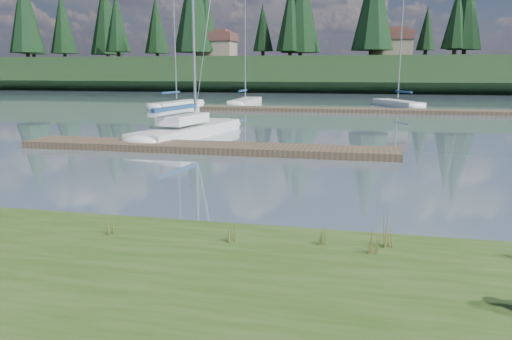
# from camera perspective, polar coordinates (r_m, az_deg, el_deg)

# --- Properties ---
(ground) EXTENTS (200.00, 200.00, 0.00)m
(ground) POSITION_cam_1_polar(r_m,az_deg,el_deg) (41.01, 8.83, 6.59)
(ground) COLOR slate
(ground) RESTS_ON ground
(ridge) EXTENTS (200.00, 20.00, 5.00)m
(ridge) POSITION_cam_1_polar(r_m,az_deg,el_deg) (83.83, 10.87, 10.66)
(ridge) COLOR black
(ridge) RESTS_ON ground
(sailboat_main) EXTENTS (3.49, 9.55, 13.43)m
(sailboat_main) POSITION_cam_1_polar(r_m,az_deg,el_deg) (26.18, -6.96, 4.88)
(sailboat_main) COLOR white
(sailboat_main) RESTS_ON ground
(dock_near) EXTENTS (16.00, 2.00, 0.30)m
(dock_near) POSITION_cam_1_polar(r_m,az_deg,el_deg) (21.11, -5.94, 2.59)
(dock_near) COLOR #4C3D2C
(dock_near) RESTS_ON ground
(dock_far) EXTENTS (26.00, 2.20, 0.30)m
(dock_far) POSITION_cam_1_polar(r_m,az_deg,el_deg) (40.92, 11.65, 6.70)
(dock_far) COLOR #4C3D2C
(dock_far) RESTS_ON ground
(sailboat_bg_0) EXTENTS (2.96, 7.94, 11.32)m
(sailboat_bg_0) POSITION_cam_1_polar(r_m,az_deg,el_deg) (45.83, -8.59, 7.50)
(sailboat_bg_0) COLOR white
(sailboat_bg_0) RESTS_ON ground
(sailboat_bg_1) EXTENTS (1.71, 8.41, 12.48)m
(sailboat_bg_1) POSITION_cam_1_polar(r_m,az_deg,el_deg) (49.26, -1.02, 7.90)
(sailboat_bg_1) COLOR white
(sailboat_bg_1) RESTS_ON ground
(sailboat_bg_3) EXTENTS (4.79, 7.87, 11.70)m
(sailboat_bg_3) POSITION_cam_1_polar(r_m,az_deg,el_deg) (48.39, 15.49, 7.43)
(sailboat_bg_3) COLOR white
(sailboat_bg_3) RESTS_ON ground
(weed_0) EXTENTS (0.17, 0.14, 0.52)m
(weed_0) POSITION_cam_1_polar(r_m,az_deg,el_deg) (8.98, -2.63, -6.82)
(weed_0) COLOR #475B23
(weed_0) RESTS_ON bank
(weed_1) EXTENTS (0.17, 0.14, 0.44)m
(weed_1) POSITION_cam_1_polar(r_m,az_deg,el_deg) (8.90, 7.51, -7.31)
(weed_1) COLOR #475B23
(weed_1) RESTS_ON bank
(weed_2) EXTENTS (0.17, 0.14, 0.66)m
(weed_2) POSITION_cam_1_polar(r_m,az_deg,el_deg) (8.97, 14.88, -6.87)
(weed_2) COLOR #475B23
(weed_2) RESTS_ON bank
(weed_3) EXTENTS (0.17, 0.14, 0.52)m
(weed_3) POSITION_cam_1_polar(r_m,az_deg,el_deg) (9.72, -16.18, -5.86)
(weed_3) COLOR #475B23
(weed_3) RESTS_ON bank
(weed_4) EXTENTS (0.17, 0.14, 0.45)m
(weed_4) POSITION_cam_1_polar(r_m,az_deg,el_deg) (8.66, 13.31, -8.05)
(weed_4) COLOR #475B23
(weed_4) RESTS_ON bank
(mud_lip) EXTENTS (60.00, 0.50, 0.14)m
(mud_lip) POSITION_cam_1_polar(r_m,az_deg,el_deg) (10.11, -3.22, -7.70)
(mud_lip) COLOR #33281C
(mud_lip) RESTS_ON ground
(conifer_0) EXTENTS (5.72, 5.72, 14.15)m
(conifer_0) POSITION_cam_1_polar(r_m,az_deg,el_deg) (97.24, -24.96, 15.90)
(conifer_0) COLOR #382619
(conifer_0) RESTS_ON ridge
(conifer_1) EXTENTS (4.40, 4.40, 11.30)m
(conifer_1) POSITION_cam_1_polar(r_m,az_deg,el_deg) (92.56, -15.62, 15.95)
(conifer_1) COLOR #382619
(conifer_1) RESTS_ON ridge
(conifer_2) EXTENTS (6.60, 6.60, 16.05)m
(conifer_2) POSITION_cam_1_polar(r_m,az_deg,el_deg) (84.10, -7.17, 18.32)
(conifer_2) COLOR #382619
(conifer_2) RESTS_ON ridge
(conifer_3) EXTENTS (4.84, 4.84, 12.25)m
(conifer_3) POSITION_cam_1_polar(r_m,az_deg,el_deg) (84.16, 3.96, 17.13)
(conifer_3) COLOR #382619
(conifer_3) RESTS_ON ridge
(conifer_4) EXTENTS (6.16, 6.16, 15.10)m
(conifer_4) POSITION_cam_1_polar(r_m,az_deg,el_deg) (77.40, 13.34, 18.37)
(conifer_4) COLOR #382619
(conifer_4) RESTS_ON ridge
(conifer_5) EXTENTS (3.96, 3.96, 10.35)m
(conifer_5) POSITION_cam_1_polar(r_m,az_deg,el_deg) (82.07, 21.97, 15.87)
(conifer_5) COLOR #382619
(conifer_5) RESTS_ON ridge
(house_0) EXTENTS (6.30, 5.30, 4.65)m
(house_0) POSITION_cam_1_polar(r_m,az_deg,el_deg) (84.54, -4.62, 14.09)
(house_0) COLOR gray
(house_0) RESTS_ON ridge
(house_1) EXTENTS (6.30, 5.30, 4.65)m
(house_1) POSITION_cam_1_polar(r_m,az_deg,el_deg) (81.95, 15.27, 13.82)
(house_1) COLOR gray
(house_1) RESTS_ON ridge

